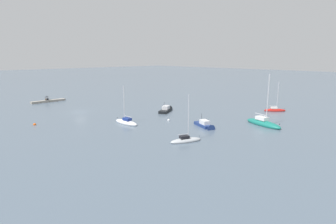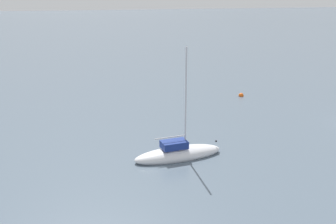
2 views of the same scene
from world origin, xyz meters
The scene contains 13 objects.
ground_plane centered at (0.00, 0.00, 0.00)m, with size 500.00×500.00×0.00m, color slate.
seawall_pier centered at (0.00, -21.35, 0.31)m, with size 10.35×1.65×0.62m.
person_seated_dark_left centered at (0.10, -21.33, 0.87)m, with size 0.44×0.64×0.73m.
person_seated_brown_right centered at (0.66, -21.34, 0.87)m, with size 0.44×0.64×0.73m.
umbrella_open_black centered at (0.38, -21.34, 1.73)m, with size 1.35×1.35×1.29m.
sailboat_grey_near centered at (-1.43, 35.73, 0.28)m, with size 5.75×3.53×8.35m.
sailboat_teal_mid centered at (-21.36, 39.40, 0.42)m, with size 4.72×9.07×11.13m.
sailboat_red_far centered at (-37.36, 34.50, 0.28)m, with size 5.04×5.08×7.98m.
sailboat_white_outer centered at (-1.48, 18.54, 0.32)m, with size 2.35×6.75×8.37m.
motorboat_black_near centered at (-16.67, 14.98, 0.37)m, with size 6.38×4.70×3.50m.
motorboat_navy_mid centered at (-11.27, 32.15, 0.34)m, with size 3.72×5.93×3.19m.
mooring_buoy_near centered at (13.02, 6.14, 0.10)m, with size 0.57×0.57×0.57m.
mooring_buoy_mid centered at (-9.89, 22.85, 0.10)m, with size 0.55×0.55×0.55m.
Camera 1 is at (30.71, 64.85, 14.14)m, focal length 28.77 mm.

